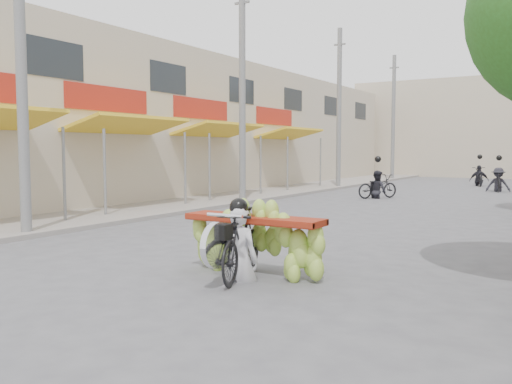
# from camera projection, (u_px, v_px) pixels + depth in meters

# --- Properties ---
(ground) EXTENTS (120.00, 120.00, 0.00)m
(ground) POSITION_uv_depth(u_px,v_px,m) (88.00, 305.00, 6.86)
(ground) COLOR #5B5A60
(ground) RESTS_ON ground
(sidewalk_left) EXTENTS (4.00, 60.00, 0.12)m
(sidewalk_left) POSITION_uv_depth(u_px,v_px,m) (249.00, 194.00, 23.26)
(sidewalk_left) COLOR gray
(sidewalk_left) RESTS_ON ground
(shophouse_row_left) EXTENTS (9.77, 40.00, 6.00)m
(shophouse_row_left) POSITION_uv_depth(u_px,v_px,m) (145.00, 127.00, 24.74)
(shophouse_row_left) COLOR #BEAF96
(shophouse_row_left) RESTS_ON ground
(far_building) EXTENTS (20.00, 6.00, 7.00)m
(far_building) POSITION_uv_depth(u_px,v_px,m) (501.00, 128.00, 38.94)
(far_building) COLOR #BEAF96
(far_building) RESTS_ON ground
(utility_pole_near) EXTENTS (0.60, 0.24, 8.00)m
(utility_pole_near) POSITION_uv_depth(u_px,v_px,m) (21.00, 56.00, 11.90)
(utility_pole_near) COLOR slate
(utility_pole_near) RESTS_ON ground
(utility_pole_mid) EXTENTS (0.60, 0.24, 8.00)m
(utility_pole_mid) POSITION_uv_depth(u_px,v_px,m) (242.00, 92.00, 19.56)
(utility_pole_mid) COLOR slate
(utility_pole_mid) RESTS_ON ground
(utility_pole_far) EXTENTS (0.60, 0.24, 8.00)m
(utility_pole_far) POSITION_uv_depth(u_px,v_px,m) (339.00, 109.00, 27.23)
(utility_pole_far) COLOR slate
(utility_pole_far) RESTS_ON ground
(utility_pole_back) EXTENTS (0.60, 0.24, 8.00)m
(utility_pole_back) POSITION_uv_depth(u_px,v_px,m) (393.00, 118.00, 34.89)
(utility_pole_back) COLOR slate
(utility_pole_back) RESTS_ON ground
(banana_motorbike) EXTENTS (2.29, 1.93, 2.08)m
(banana_motorbike) POSITION_uv_depth(u_px,v_px,m) (246.00, 233.00, 8.26)
(banana_motorbike) COLOR black
(banana_motorbike) RESTS_ON ground
(bg_motorbike_a) EXTENTS (1.50, 1.79, 1.95)m
(bg_motorbike_a) POSITION_uv_depth(u_px,v_px,m) (378.00, 180.00, 21.79)
(bg_motorbike_a) COLOR black
(bg_motorbike_a) RESTS_ON ground
(bg_motorbike_b) EXTENTS (1.14, 1.73, 1.95)m
(bg_motorbike_b) POSITION_uv_depth(u_px,v_px,m) (499.00, 174.00, 25.21)
(bg_motorbike_b) COLOR black
(bg_motorbike_b) RESTS_ON ground
(bg_motorbike_c) EXTENTS (1.08, 1.89, 1.95)m
(bg_motorbike_c) POSITION_uv_depth(u_px,v_px,m) (479.00, 172.00, 29.18)
(bg_motorbike_c) COLOR black
(bg_motorbike_c) RESTS_ON ground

